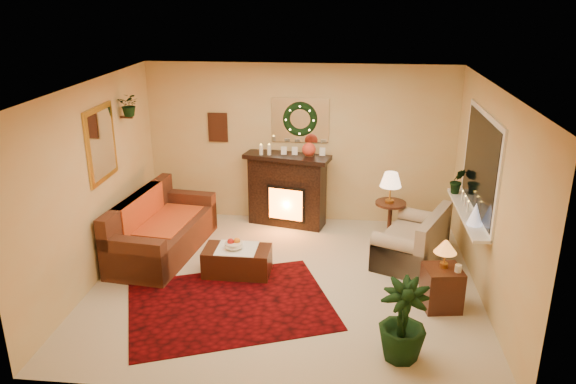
# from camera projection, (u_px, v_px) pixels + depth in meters

# --- Properties ---
(floor) EXTENTS (5.00, 5.00, 0.00)m
(floor) POSITION_uv_depth(u_px,v_px,m) (285.00, 282.00, 7.48)
(floor) COLOR beige
(floor) RESTS_ON ground
(ceiling) EXTENTS (5.00, 5.00, 0.00)m
(ceiling) POSITION_uv_depth(u_px,v_px,m) (285.00, 86.00, 6.59)
(ceiling) COLOR white
(ceiling) RESTS_ON ground
(wall_back) EXTENTS (5.00, 5.00, 0.00)m
(wall_back) POSITION_uv_depth(u_px,v_px,m) (300.00, 144.00, 9.14)
(wall_back) COLOR #EFD88C
(wall_back) RESTS_ON ground
(wall_front) EXTENTS (5.00, 5.00, 0.00)m
(wall_front) POSITION_uv_depth(u_px,v_px,m) (257.00, 276.00, 4.93)
(wall_front) COLOR #EFD88C
(wall_front) RESTS_ON ground
(wall_left) EXTENTS (4.50, 4.50, 0.00)m
(wall_left) POSITION_uv_depth(u_px,v_px,m) (94.00, 183.00, 7.28)
(wall_left) COLOR #EFD88C
(wall_left) RESTS_ON ground
(wall_right) EXTENTS (4.50, 4.50, 0.00)m
(wall_right) POSITION_uv_depth(u_px,v_px,m) (490.00, 197.00, 6.79)
(wall_right) COLOR #EFD88C
(wall_right) RESTS_ON ground
(area_rug) EXTENTS (2.91, 2.56, 0.01)m
(area_rug) POSITION_uv_depth(u_px,v_px,m) (230.00, 304.00, 6.93)
(area_rug) COLOR #500302
(area_rug) RESTS_ON floor
(sofa) EXTENTS (1.15, 2.14, 0.88)m
(sofa) POSITION_uv_depth(u_px,v_px,m) (163.00, 226.00, 8.18)
(sofa) COLOR brown
(sofa) RESTS_ON floor
(red_throw) EXTENTS (0.77, 1.26, 0.02)m
(red_throw) POSITION_uv_depth(u_px,v_px,m) (164.00, 220.00, 8.32)
(red_throw) COLOR #B72907
(red_throw) RESTS_ON sofa
(fireplace) EXTENTS (1.28, 0.66, 1.12)m
(fireplace) POSITION_uv_depth(u_px,v_px,m) (287.00, 192.00, 9.16)
(fireplace) COLOR black
(fireplace) RESTS_ON floor
(poinsettia) EXTENTS (0.22, 0.22, 0.22)m
(poinsettia) POSITION_uv_depth(u_px,v_px,m) (309.00, 149.00, 8.83)
(poinsettia) COLOR red
(poinsettia) RESTS_ON fireplace
(mantel_candle_a) EXTENTS (0.06, 0.06, 0.19)m
(mantel_candle_a) POSITION_uv_depth(u_px,v_px,m) (261.00, 151.00, 8.92)
(mantel_candle_a) COLOR silver
(mantel_candle_a) RESTS_ON fireplace
(mantel_candle_b) EXTENTS (0.06, 0.06, 0.19)m
(mantel_candle_b) POSITION_uv_depth(u_px,v_px,m) (269.00, 151.00, 8.92)
(mantel_candle_b) COLOR beige
(mantel_candle_b) RESTS_ON fireplace
(mantel_mirror) EXTENTS (0.92, 0.02, 0.72)m
(mantel_mirror) POSITION_uv_depth(u_px,v_px,m) (300.00, 120.00, 8.99)
(mantel_mirror) COLOR white
(mantel_mirror) RESTS_ON wall_back
(wreath) EXTENTS (0.55, 0.11, 0.55)m
(wreath) POSITION_uv_depth(u_px,v_px,m) (300.00, 119.00, 8.94)
(wreath) COLOR #194719
(wreath) RESTS_ON wall_back
(wall_art) EXTENTS (0.32, 0.03, 0.48)m
(wall_art) POSITION_uv_depth(u_px,v_px,m) (218.00, 127.00, 9.17)
(wall_art) COLOR #381E11
(wall_art) RESTS_ON wall_back
(gold_mirror) EXTENTS (0.03, 0.84, 1.00)m
(gold_mirror) POSITION_uv_depth(u_px,v_px,m) (101.00, 144.00, 7.41)
(gold_mirror) COLOR gold
(gold_mirror) RESTS_ON wall_left
(hanging_plant) EXTENTS (0.33, 0.28, 0.36)m
(hanging_plant) POSITION_uv_depth(u_px,v_px,m) (131.00, 116.00, 8.02)
(hanging_plant) COLOR #194719
(hanging_plant) RESTS_ON wall_left
(loveseat) EXTENTS (1.22, 1.49, 0.75)m
(loveseat) POSITION_uv_depth(u_px,v_px,m) (412.00, 233.00, 7.97)
(loveseat) COLOR gray
(loveseat) RESTS_ON floor
(window_frame) EXTENTS (0.03, 1.86, 1.36)m
(window_frame) POSITION_uv_depth(u_px,v_px,m) (481.00, 164.00, 7.22)
(window_frame) COLOR white
(window_frame) RESTS_ON wall_right
(window_glass) EXTENTS (0.02, 1.70, 1.22)m
(window_glass) POSITION_uv_depth(u_px,v_px,m) (480.00, 164.00, 7.22)
(window_glass) COLOR black
(window_glass) RESTS_ON wall_right
(window_sill) EXTENTS (0.22, 1.86, 0.04)m
(window_sill) POSITION_uv_depth(u_px,v_px,m) (467.00, 213.00, 7.46)
(window_sill) COLOR white
(window_sill) RESTS_ON wall_right
(mini_tree) EXTENTS (0.19, 0.19, 0.29)m
(mini_tree) POSITION_uv_depth(u_px,v_px,m) (475.00, 214.00, 6.99)
(mini_tree) COLOR white
(mini_tree) RESTS_ON window_sill
(sill_plant) EXTENTS (0.27, 0.22, 0.49)m
(sill_plant) POSITION_uv_depth(u_px,v_px,m) (457.00, 181.00, 8.06)
(sill_plant) COLOR #183511
(sill_plant) RESTS_ON window_sill
(side_table_round) EXTENTS (0.60, 0.60, 0.61)m
(side_table_round) POSITION_uv_depth(u_px,v_px,m) (390.00, 219.00, 8.67)
(side_table_round) COLOR black
(side_table_round) RESTS_ON floor
(lamp_cream) EXTENTS (0.32, 0.32, 0.50)m
(lamp_cream) POSITION_uv_depth(u_px,v_px,m) (390.00, 186.00, 8.45)
(lamp_cream) COLOR #FFCB97
(lamp_cream) RESTS_ON side_table_round
(end_table_square) EXTENTS (0.49, 0.49, 0.53)m
(end_table_square) POSITION_uv_depth(u_px,v_px,m) (442.00, 287.00, 6.80)
(end_table_square) COLOR #3E2316
(end_table_square) RESTS_ON floor
(lamp_tiffany) EXTENTS (0.27, 0.27, 0.40)m
(lamp_tiffany) POSITION_uv_depth(u_px,v_px,m) (445.00, 251.00, 6.67)
(lamp_tiffany) COLOR orange
(lamp_tiffany) RESTS_ON end_table_square
(coffee_table) EXTENTS (0.90, 0.50, 0.38)m
(coffee_table) POSITION_uv_depth(u_px,v_px,m) (237.00, 260.00, 7.62)
(coffee_table) COLOR black
(coffee_table) RESTS_ON floor
(fruit_bowl) EXTENTS (0.24, 0.24, 0.06)m
(fruit_bowl) POSITION_uv_depth(u_px,v_px,m) (234.00, 245.00, 7.52)
(fruit_bowl) COLOR white
(fruit_bowl) RESTS_ON coffee_table
(floor_palm) EXTENTS (1.76, 1.76, 2.68)m
(floor_palm) POSITION_uv_depth(u_px,v_px,m) (403.00, 321.00, 5.79)
(floor_palm) COLOR #2D5D25
(floor_palm) RESTS_ON floor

